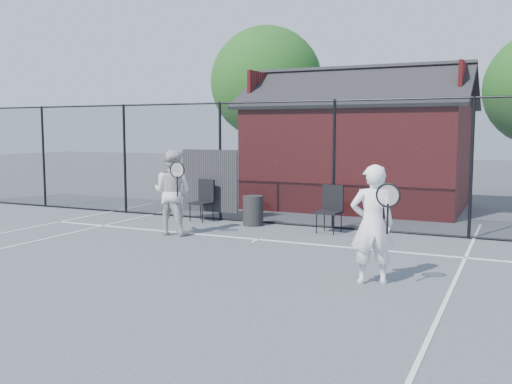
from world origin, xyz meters
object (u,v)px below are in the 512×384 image
at_px(player_front, 372,224).
at_px(chair_left, 201,201).
at_px(waste_bin, 253,211).
at_px(clubhouse, 358,153).
at_px(chair_right, 329,210).
at_px(player_back, 172,192).

xyz_separation_m(player_front, chair_left, (-5.30, 4.00, -0.39)).
bearing_deg(waste_bin, clubhouse, 72.53).
relative_size(chair_left, chair_right, 0.99).
bearing_deg(waste_bin, player_back, -121.37).
relative_size(clubhouse, chair_right, 6.26).
bearing_deg(chair_right, chair_left, -177.16).
bearing_deg(chair_right, player_front, -57.40).
distance_m(clubhouse, player_back, 6.73).
bearing_deg(waste_bin, chair_left, 180.00).
bearing_deg(clubhouse, waste_bin, -107.47).
bearing_deg(clubhouse, chair_left, -122.72).
distance_m(chair_left, waste_bin, 1.45).
xyz_separation_m(player_back, waste_bin, (1.11, 1.82, -0.57)).
height_order(clubhouse, player_front, clubhouse).
distance_m(player_back, chair_left, 1.89).
distance_m(chair_right, waste_bin, 1.99).
bearing_deg(chair_left, waste_bin, 10.17).
distance_m(player_front, chair_right, 4.26).
relative_size(player_front, player_back, 0.96).
distance_m(player_front, waste_bin, 5.59).
xyz_separation_m(chair_right, waste_bin, (-1.98, 0.20, -0.16)).
distance_m(clubhouse, waste_bin, 4.78).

